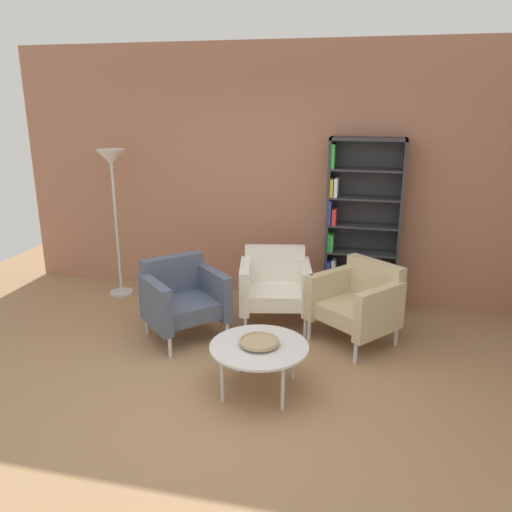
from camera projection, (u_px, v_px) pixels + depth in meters
ground_plane at (217, 399)px, 4.14m from camera, size 8.32×8.32×0.00m
brick_back_panel at (279, 174)px, 6.01m from camera, size 6.40×0.12×2.90m
bookshelf_tall at (358, 227)px, 5.76m from camera, size 0.80×0.30×1.90m
coffee_table_low at (259, 349)px, 4.17m from camera, size 0.80×0.80×0.40m
decorative_bowl at (259, 341)px, 4.15m from camera, size 0.32×0.32×0.05m
armchair_near_window at (275, 285)px, 5.45m from camera, size 0.84×0.79×0.78m
armchair_spare_guest at (358, 302)px, 5.01m from camera, size 0.95×0.94×0.78m
armchair_corner_red at (183, 297)px, 5.12m from camera, size 0.95×0.95×0.78m
floor_lamp_torchiere at (112, 175)px, 5.96m from camera, size 0.32×0.32×1.74m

